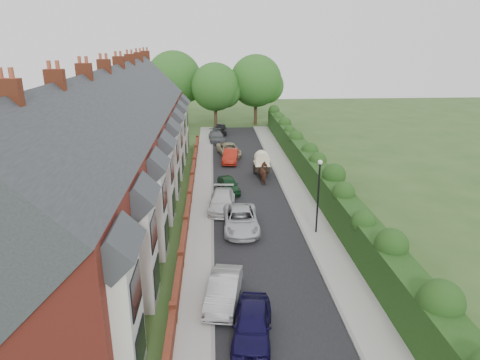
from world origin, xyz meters
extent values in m
plane|color=#2D4C1E|center=(0.00, 0.00, 0.00)|extent=(140.00, 140.00, 0.00)
cube|color=black|center=(-0.50, 11.00, 0.01)|extent=(6.00, 58.00, 0.02)
cube|color=#9A9792|center=(3.60, 11.00, 0.06)|extent=(2.20, 58.00, 0.12)
cube|color=#9A9792|center=(-4.35, 11.00, 0.06)|extent=(1.70, 58.00, 0.12)
cube|color=gray|center=(2.55, 11.00, 0.07)|extent=(0.18, 58.00, 0.13)
cube|color=gray|center=(-3.55, 11.00, 0.07)|extent=(0.18, 58.00, 0.13)
cube|color=#173410|center=(5.40, 11.00, 1.25)|extent=(1.50, 58.00, 2.50)
cube|color=maroon|center=(-11.00, 10.00, 3.25)|extent=(8.00, 40.00, 6.50)
cube|color=#282A2F|center=(-11.00, 10.00, 6.50)|extent=(8.00, 40.20, 8.00)
cube|color=silver|center=(-6.65, -8.10, 2.60)|extent=(0.70, 2.40, 5.20)
cube|color=black|center=(-6.28, -8.10, 1.40)|extent=(0.06, 1.80, 1.60)
cube|color=black|center=(-6.28, -8.10, 3.80)|extent=(0.06, 1.80, 1.60)
cube|color=#282A2F|center=(-6.80, -8.10, 5.60)|extent=(1.70, 2.60, 1.70)
cube|color=#3F2D2D|center=(-6.96, -6.00, 1.05)|extent=(0.08, 0.90, 2.10)
cube|color=silver|center=(-6.95, -6.10, 4.40)|extent=(0.12, 1.20, 1.60)
cube|color=silver|center=(-6.65, -3.10, 2.60)|extent=(0.70, 2.40, 5.20)
cube|color=black|center=(-6.28, -3.10, 1.40)|extent=(0.06, 1.80, 1.60)
cube|color=black|center=(-6.28, -3.10, 3.80)|extent=(0.06, 1.80, 1.60)
cube|color=#282A2F|center=(-6.80, -3.10, 5.60)|extent=(1.70, 2.60, 1.70)
cube|color=#3F2D2D|center=(-6.96, -1.00, 1.05)|extent=(0.08, 0.90, 2.10)
cube|color=silver|center=(-6.95, -1.10, 4.40)|extent=(0.12, 1.20, 1.60)
cube|color=silver|center=(-6.65, 1.90, 2.60)|extent=(0.70, 2.40, 5.20)
cube|color=black|center=(-6.28, 1.90, 1.40)|extent=(0.06, 1.80, 1.60)
cube|color=black|center=(-6.28, 1.90, 3.80)|extent=(0.06, 1.80, 1.60)
cube|color=#282A2F|center=(-6.80, 1.90, 5.60)|extent=(1.70, 2.60, 1.70)
cube|color=#3F2D2D|center=(-6.96, 4.00, 1.05)|extent=(0.08, 0.90, 2.10)
cube|color=silver|center=(-6.95, 3.90, 4.40)|extent=(0.12, 1.20, 1.60)
cube|color=silver|center=(-6.65, 6.90, 2.60)|extent=(0.70, 2.40, 5.20)
cube|color=black|center=(-6.28, 6.90, 1.40)|extent=(0.06, 1.80, 1.60)
cube|color=black|center=(-6.28, 6.90, 3.80)|extent=(0.06, 1.80, 1.60)
cube|color=#282A2F|center=(-6.80, 6.90, 5.60)|extent=(1.70, 2.60, 1.70)
cube|color=#3F2D2D|center=(-6.96, 9.00, 1.05)|extent=(0.08, 0.90, 2.10)
cube|color=silver|center=(-6.95, 8.90, 4.40)|extent=(0.12, 1.20, 1.60)
cube|color=silver|center=(-6.65, 11.90, 2.60)|extent=(0.70, 2.40, 5.20)
cube|color=black|center=(-6.28, 11.90, 1.40)|extent=(0.06, 1.80, 1.60)
cube|color=black|center=(-6.28, 11.90, 3.80)|extent=(0.06, 1.80, 1.60)
cube|color=#282A2F|center=(-6.80, 11.90, 5.60)|extent=(1.70, 2.60, 1.70)
cube|color=#3F2D2D|center=(-6.96, 14.00, 1.05)|extent=(0.08, 0.90, 2.10)
cube|color=silver|center=(-6.95, 13.90, 4.40)|extent=(0.12, 1.20, 1.60)
cube|color=silver|center=(-6.65, 16.90, 2.60)|extent=(0.70, 2.40, 5.20)
cube|color=black|center=(-6.28, 16.90, 1.40)|extent=(0.06, 1.80, 1.60)
cube|color=black|center=(-6.28, 16.90, 3.80)|extent=(0.06, 1.80, 1.60)
cube|color=#282A2F|center=(-6.80, 16.90, 5.60)|extent=(1.70, 2.60, 1.70)
cube|color=#3F2D2D|center=(-6.96, 19.00, 1.05)|extent=(0.08, 0.90, 2.10)
cube|color=silver|center=(-6.95, 18.90, 4.40)|extent=(0.12, 1.20, 1.60)
cube|color=silver|center=(-6.65, 21.90, 2.60)|extent=(0.70, 2.40, 5.20)
cube|color=black|center=(-6.28, 21.90, 1.40)|extent=(0.06, 1.80, 1.60)
cube|color=black|center=(-6.28, 21.90, 3.80)|extent=(0.06, 1.80, 1.60)
cube|color=#282A2F|center=(-6.80, 21.90, 5.60)|extent=(1.70, 2.60, 1.70)
cube|color=#3F2D2D|center=(-6.96, 24.00, 1.05)|extent=(0.08, 0.90, 2.10)
cube|color=silver|center=(-6.95, 23.90, 4.40)|extent=(0.12, 1.20, 1.60)
cube|color=silver|center=(-6.65, 26.90, 2.60)|extent=(0.70, 2.40, 5.20)
cube|color=black|center=(-6.28, 26.90, 1.40)|extent=(0.06, 1.80, 1.60)
cube|color=black|center=(-6.28, 26.90, 3.80)|extent=(0.06, 1.80, 1.60)
cube|color=#282A2F|center=(-6.80, 26.90, 5.60)|extent=(1.70, 2.60, 1.70)
cube|color=#3F2D2D|center=(-6.96, 29.00, 1.05)|extent=(0.08, 0.90, 2.10)
cube|color=silver|center=(-6.95, 28.90, 4.40)|extent=(0.12, 1.20, 1.60)
cube|color=brown|center=(-11.00, -5.00, 10.30)|extent=(0.90, 0.50, 1.60)
cylinder|color=#9B462E|center=(-11.20, -5.00, 11.25)|extent=(0.20, 0.20, 0.50)
cylinder|color=#9B462E|center=(-10.80, -5.00, 11.25)|extent=(0.20, 0.20, 0.50)
cube|color=brown|center=(-11.00, 0.00, 10.30)|extent=(0.90, 0.50, 1.60)
cylinder|color=#9B462E|center=(-11.20, 0.00, 11.25)|extent=(0.20, 0.20, 0.50)
cylinder|color=#9B462E|center=(-10.80, 0.00, 11.25)|extent=(0.20, 0.20, 0.50)
cube|color=brown|center=(-11.00, 5.00, 10.30)|extent=(0.90, 0.50, 1.60)
cylinder|color=#9B462E|center=(-11.20, 5.00, 11.25)|extent=(0.20, 0.20, 0.50)
cylinder|color=#9B462E|center=(-10.80, 5.00, 11.25)|extent=(0.20, 0.20, 0.50)
cube|color=brown|center=(-11.00, 10.00, 10.30)|extent=(0.90, 0.50, 1.60)
cylinder|color=#9B462E|center=(-11.20, 10.00, 11.25)|extent=(0.20, 0.20, 0.50)
cylinder|color=#9B462E|center=(-10.80, 10.00, 11.25)|extent=(0.20, 0.20, 0.50)
cube|color=brown|center=(-11.00, 15.00, 10.30)|extent=(0.90, 0.50, 1.60)
cylinder|color=#9B462E|center=(-11.20, 15.00, 11.25)|extent=(0.20, 0.20, 0.50)
cylinder|color=#9B462E|center=(-10.80, 15.00, 11.25)|extent=(0.20, 0.20, 0.50)
cube|color=brown|center=(-11.00, 20.00, 10.30)|extent=(0.90, 0.50, 1.60)
cylinder|color=#9B462E|center=(-11.20, 20.00, 11.25)|extent=(0.20, 0.20, 0.50)
cylinder|color=#9B462E|center=(-10.80, 20.00, 11.25)|extent=(0.20, 0.20, 0.50)
cube|color=brown|center=(-11.00, 25.00, 10.30)|extent=(0.90, 0.50, 1.60)
cylinder|color=#9B462E|center=(-11.20, 25.00, 11.25)|extent=(0.20, 0.20, 0.50)
cylinder|color=#9B462E|center=(-10.80, 25.00, 11.25)|extent=(0.20, 0.20, 0.50)
cube|color=brown|center=(-11.00, 30.00, 10.30)|extent=(0.90, 0.50, 1.60)
cylinder|color=#9B462E|center=(-11.20, 30.00, 11.25)|extent=(0.20, 0.20, 0.50)
cylinder|color=#9B462E|center=(-10.80, 30.00, 11.25)|extent=(0.20, 0.20, 0.50)
cube|color=brown|center=(-5.35, -7.50, 0.45)|extent=(0.30, 4.70, 0.90)
cube|color=brown|center=(-5.35, -2.50, 0.45)|extent=(0.30, 4.70, 0.90)
cube|color=brown|center=(-5.35, 2.50, 0.45)|extent=(0.30, 4.70, 0.90)
cube|color=brown|center=(-5.35, 7.50, 0.45)|extent=(0.30, 4.70, 0.90)
cube|color=brown|center=(-5.35, 12.50, 0.45)|extent=(0.30, 4.70, 0.90)
cube|color=brown|center=(-5.35, 17.50, 0.45)|extent=(0.30, 4.70, 0.90)
cube|color=brown|center=(-5.35, 22.50, 0.45)|extent=(0.30, 4.70, 0.90)
cube|color=brown|center=(-5.35, 27.50, 0.45)|extent=(0.30, 4.70, 0.90)
cube|color=brown|center=(-5.35, -5.00, 0.55)|extent=(0.35, 0.35, 1.10)
cube|color=brown|center=(-5.35, 0.00, 0.55)|extent=(0.35, 0.35, 1.10)
cube|color=brown|center=(-5.35, 5.00, 0.55)|extent=(0.35, 0.35, 1.10)
cube|color=brown|center=(-5.35, 10.00, 0.55)|extent=(0.35, 0.35, 1.10)
cube|color=brown|center=(-5.35, 15.00, 0.55)|extent=(0.35, 0.35, 1.10)
cube|color=brown|center=(-5.35, 20.00, 0.55)|extent=(0.35, 0.35, 1.10)
cube|color=brown|center=(-5.35, 25.00, 0.55)|extent=(0.35, 0.35, 1.10)
cube|color=brown|center=(-5.35, 30.00, 0.55)|extent=(0.35, 0.35, 1.10)
cylinder|color=black|center=(3.40, 4.00, 2.40)|extent=(0.12, 0.12, 4.80)
cylinder|color=black|center=(3.40, 4.00, 4.85)|extent=(0.20, 0.20, 0.10)
sphere|color=silver|center=(3.40, 4.00, 5.00)|extent=(0.32, 0.32, 0.32)
cylinder|color=#332316|center=(-3.00, 40.00, 2.38)|extent=(0.50, 0.50, 4.75)
sphere|color=#1E541C|center=(-3.00, 40.00, 5.89)|extent=(6.80, 6.80, 6.80)
sphere|color=#1E541C|center=(-1.64, 40.30, 5.23)|extent=(4.76, 4.76, 4.76)
cylinder|color=#332316|center=(3.00, 42.00, 2.62)|extent=(0.50, 0.50, 5.25)
sphere|color=#1E541C|center=(3.00, 42.00, 6.51)|extent=(7.60, 7.60, 7.60)
sphere|color=#1E541C|center=(4.52, 42.30, 5.78)|extent=(5.32, 5.32, 5.32)
cylinder|color=#332316|center=(-9.00, 43.00, 2.75)|extent=(0.50, 0.50, 5.50)
sphere|color=#1E541C|center=(-9.00, 43.00, 6.82)|extent=(8.00, 8.00, 8.00)
sphere|color=#1E541C|center=(-7.40, 43.30, 6.05)|extent=(5.60, 5.60, 5.60)
imported|color=#0F0B33|center=(-1.83, -6.20, 0.71)|extent=(2.24, 4.34, 1.41)
imported|color=#A1A0A5|center=(-3.00, -3.48, 0.69)|extent=(2.15, 4.36, 1.37)
imported|color=silver|center=(-1.60, 5.00, 0.71)|extent=(2.40, 5.13, 1.42)
imported|color=silver|center=(-2.82, 8.65, 0.68)|extent=(2.34, 4.84, 1.36)
imported|color=#0F3217|center=(-2.17, 12.60, 0.64)|extent=(2.14, 3.93, 1.27)
imported|color=maroon|center=(-1.60, 21.66, 0.69)|extent=(1.98, 4.35, 1.38)
imported|color=tan|center=(-1.69, 24.60, 0.64)|extent=(2.93, 4.95, 1.29)
imported|color=#55575C|center=(-3.00, 31.31, 0.65)|extent=(2.15, 4.59, 1.30)
imported|color=black|center=(-2.39, 35.79, 0.69)|extent=(1.72, 4.09, 1.38)
imported|color=#512C1D|center=(1.18, 14.79, 0.88)|extent=(1.14, 2.15, 1.75)
cube|color=black|center=(1.18, 17.01, 0.90)|extent=(1.27, 2.12, 0.53)
cylinder|color=#F1E7BB|center=(1.18, 17.01, 1.64)|extent=(1.38, 1.33, 1.38)
cube|color=#F1E7BB|center=(1.18, 17.01, 1.17)|extent=(1.40, 2.18, 0.04)
cylinder|color=black|center=(0.49, 17.65, 0.48)|extent=(0.08, 0.96, 0.96)
cylinder|color=black|center=(1.87, 17.65, 0.48)|extent=(0.08, 0.96, 0.96)
cylinder|color=black|center=(0.81, 15.84, 0.96)|extent=(0.06, 1.91, 0.06)
cylinder|color=black|center=(1.55, 15.84, 0.96)|extent=(0.06, 1.91, 0.06)
camera|label=1|loc=(-3.34, -21.78, 12.55)|focal=32.00mm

